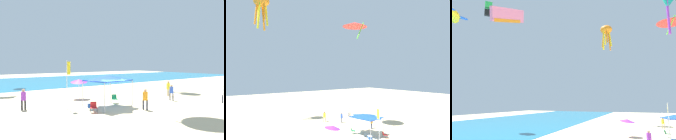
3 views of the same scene
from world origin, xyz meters
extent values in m
cube|color=beige|center=(0.00, 0.00, -0.05)|extent=(120.00, 120.00, 0.10)
cube|color=teal|center=(0.00, 29.79, 0.01)|extent=(120.00, 27.45, 0.02)
cylinder|color=#B7B7BC|center=(-1.51, -0.64, 1.15)|extent=(0.07, 0.07, 2.31)
cylinder|color=#B7B7BC|center=(1.83, -0.14, 1.15)|extent=(0.07, 0.07, 2.31)
cylinder|color=#B7B7BC|center=(-1.93, 2.10, 1.15)|extent=(0.07, 0.07, 2.31)
cylinder|color=#B7B7BC|center=(1.41, 2.61, 1.15)|extent=(0.07, 0.07, 2.31)
cube|color=blue|center=(-0.05, 0.98, 2.36)|extent=(3.83, 3.33, 0.10)
pyramid|color=blue|center=(-0.05, 0.98, 2.60)|extent=(3.76, 3.26, 0.39)
cylinder|color=silver|center=(0.04, 6.47, 1.04)|extent=(0.22, 0.30, 2.09)
cone|color=purple|center=(-0.05, 6.34, 1.95)|extent=(1.86, 1.85, 0.68)
cylinder|color=black|center=(1.12, 1.77, 0.20)|extent=(0.02, 0.02, 0.40)
cylinder|color=black|center=(1.61, 1.58, 0.20)|extent=(0.02, 0.02, 0.40)
cylinder|color=black|center=(1.31, 2.25, 0.20)|extent=(0.02, 0.02, 0.40)
cylinder|color=black|center=(1.80, 2.07, 0.20)|extent=(0.02, 0.02, 0.40)
cube|color=#198C4C|center=(1.46, 1.92, 0.40)|extent=(0.67, 0.67, 0.03)
cube|color=#198C4C|center=(1.56, 2.19, 0.61)|extent=(0.51, 0.30, 0.41)
cylinder|color=black|center=(-2.56, -0.28, 0.20)|extent=(0.02, 0.02, 0.40)
cylinder|color=black|center=(-2.09, -0.51, 0.20)|extent=(0.02, 0.02, 0.40)
cylinder|color=black|center=(-2.33, 0.18, 0.20)|extent=(0.02, 0.02, 0.40)
cylinder|color=black|center=(-1.86, -0.05, 0.20)|extent=(0.02, 0.02, 0.40)
cube|color=red|center=(-2.21, -0.16, 0.40)|extent=(0.70, 0.70, 0.03)
cube|color=red|center=(-2.08, 0.10, 0.61)|extent=(0.50, 0.34, 0.41)
cube|color=blue|center=(-1.35, 1.68, 0.18)|extent=(0.71, 0.62, 0.36)
cube|color=white|center=(-1.35, 1.68, 0.38)|extent=(0.74, 0.64, 0.04)
cylinder|color=silver|center=(-3.36, 2.19, 2.05)|extent=(0.06, 0.06, 4.10)
cube|color=yellow|center=(-3.18, 2.19, 3.45)|extent=(0.30, 0.02, 1.10)
cylinder|color=#C6B28C|center=(9.03, 1.55, 0.40)|extent=(0.16, 0.16, 0.80)
cylinder|color=#C6B28C|center=(9.18, 1.83, 0.40)|extent=(0.16, 0.16, 0.80)
cylinder|color=yellow|center=(9.11, 1.69, 1.15)|extent=(0.42, 0.42, 0.70)
sphere|color=#A87A56|center=(9.11, 1.69, 1.63)|extent=(0.26, 0.26, 0.26)
cylinder|color=#33384C|center=(1.69, -1.66, 0.40)|extent=(0.16, 0.16, 0.80)
cylinder|color=#33384C|center=(1.85, -1.93, 0.40)|extent=(0.16, 0.16, 0.80)
cylinder|color=orange|center=(1.77, -1.80, 1.15)|extent=(0.42, 0.42, 0.69)
sphere|color=tan|center=(1.77, -1.80, 1.62)|extent=(0.26, 0.26, 0.26)
cylinder|color=#33384C|center=(9.92, -4.16, 0.39)|extent=(0.15, 0.15, 0.79)
cylinder|color=white|center=(9.89, -4.31, 1.13)|extent=(0.41, 0.41, 0.68)
sphere|color=beige|center=(9.89, -4.31, 1.60)|extent=(0.26, 0.26, 0.26)
cylinder|color=black|center=(-6.17, 4.23, 0.40)|extent=(0.16, 0.16, 0.79)
cylinder|color=black|center=(-6.46, 4.12, 0.40)|extent=(0.16, 0.16, 0.79)
cylinder|color=purple|center=(-6.32, 4.18, 1.14)|extent=(0.41, 0.41, 0.69)
sphere|color=tan|center=(-6.32, 4.18, 1.61)|extent=(0.26, 0.26, 0.26)
cylinder|color=slate|center=(7.17, -0.45, 0.38)|extent=(0.15, 0.15, 0.76)
cylinder|color=slate|center=(6.98, -0.22, 0.38)|extent=(0.15, 0.15, 0.76)
cylinder|color=blue|center=(7.07, -0.34, 1.09)|extent=(0.39, 0.39, 0.66)
sphere|color=tan|center=(7.07, -0.34, 1.54)|extent=(0.25, 0.25, 0.25)
camera|label=1|loc=(-10.93, -14.25, 3.92)|focal=34.34mm
camera|label=2|loc=(-18.61, 19.10, 8.11)|focal=31.46mm
camera|label=3|loc=(-24.58, 4.55, 4.08)|focal=29.61mm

